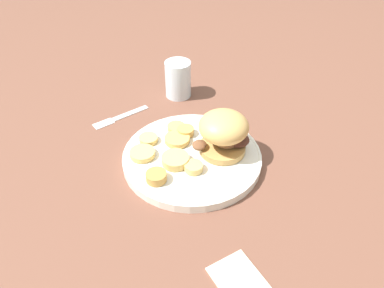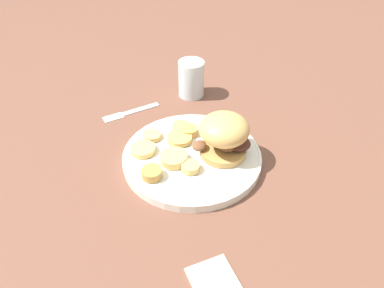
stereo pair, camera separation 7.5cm
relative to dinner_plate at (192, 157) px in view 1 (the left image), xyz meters
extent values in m
plane|color=brown|center=(0.00, 0.00, -0.01)|extent=(4.00, 4.00, 0.00)
cylinder|color=white|center=(0.00, 0.00, 0.00)|extent=(0.29, 0.29, 0.02)
torus|color=white|center=(0.00, 0.00, 0.01)|extent=(0.28, 0.28, 0.01)
cylinder|color=tan|center=(-0.03, 0.05, 0.02)|extent=(0.10, 0.10, 0.01)
ellipsoid|color=brown|center=(-0.04, 0.04, 0.03)|extent=(0.05, 0.05, 0.02)
ellipsoid|color=brown|center=(-0.04, 0.06, 0.03)|extent=(0.04, 0.04, 0.02)
ellipsoid|color=#4C281E|center=(-0.05, 0.08, 0.03)|extent=(0.06, 0.06, 0.02)
ellipsoid|color=brown|center=(-0.04, 0.04, 0.03)|extent=(0.04, 0.04, 0.02)
ellipsoid|color=brown|center=(-0.03, 0.06, 0.03)|extent=(0.04, 0.06, 0.02)
ellipsoid|color=brown|center=(-0.01, 0.01, 0.03)|extent=(0.03, 0.03, 0.02)
ellipsoid|color=tan|center=(-0.03, 0.05, 0.07)|extent=(0.10, 0.10, 0.06)
cylinder|color=tan|center=(-0.02, -0.05, 0.01)|extent=(0.05, 0.05, 0.01)
cylinder|color=tan|center=(-0.06, -0.07, 0.01)|extent=(0.04, 0.04, 0.01)
cylinder|color=#DBB766|center=(0.00, -0.10, 0.01)|extent=(0.04, 0.04, 0.01)
cylinder|color=tan|center=(-0.05, -0.04, 0.02)|extent=(0.04, 0.04, 0.01)
cylinder|color=#DBB766|center=(0.05, -0.09, 0.01)|extent=(0.05, 0.05, 0.01)
cylinder|color=#BC8942|center=(0.10, -0.03, 0.02)|extent=(0.04, 0.04, 0.02)
cylinder|color=#DBB766|center=(0.04, 0.02, 0.02)|extent=(0.04, 0.04, 0.01)
cylinder|color=#DBB766|center=(0.04, -0.02, 0.02)|extent=(0.06, 0.06, 0.02)
cube|color=silver|center=(-0.10, -0.21, -0.01)|extent=(0.09, 0.06, 0.00)
cube|color=silver|center=(-0.03, -0.24, -0.01)|extent=(0.05, 0.04, 0.00)
cylinder|color=silver|center=(-0.22, -0.14, 0.04)|extent=(0.07, 0.07, 0.09)
cube|color=beige|center=(0.23, 0.19, -0.01)|extent=(0.12, 0.13, 0.01)
camera|label=1|loc=(0.53, 0.24, 0.51)|focal=35.00mm
camera|label=2|loc=(0.50, 0.30, 0.51)|focal=35.00mm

